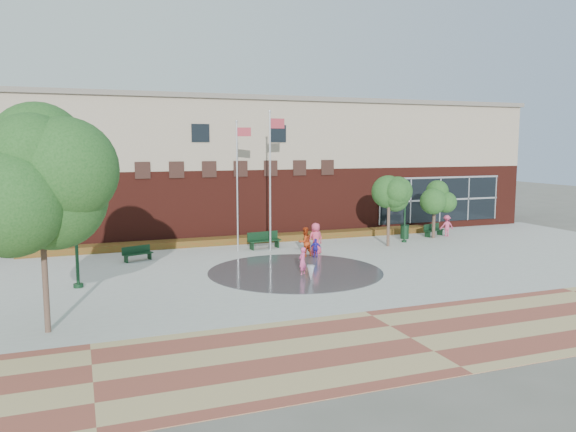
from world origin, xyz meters
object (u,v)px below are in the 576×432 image
object	(u,v)px
flagpole_right	(271,173)
child_splash	(302,261)
bench_left	(138,256)
trash_can	(405,232)
tree_big_left	(40,178)
flagpole_left	(238,179)

from	to	relation	value
flagpole_right	child_splash	bearing A→B (deg)	-101.71
bench_left	trash_can	xyz separation A→B (m)	(16.99, 1.13, 0.23)
bench_left	child_splash	world-z (taller)	child_splash
flagpole_right	trash_can	bearing A→B (deg)	-1.13
bench_left	tree_big_left	world-z (taller)	tree_big_left
tree_big_left	child_splash	xyz separation A→B (m)	(10.84, 4.63, -4.38)
bench_left	trash_can	size ratio (longest dim) A/B	1.73
tree_big_left	bench_left	bearing A→B (deg)	69.73
child_splash	flagpole_right	bearing A→B (deg)	-132.73
trash_can	child_splash	distance (m)	12.31
flagpole_right	child_splash	distance (m)	7.32
flagpole_right	trash_can	xyz separation A→B (m)	(9.48, 0.88, -4.00)
flagpole_left	child_splash	xyz separation A→B (m)	(1.22, -6.73, -3.49)
flagpole_left	flagpole_right	distance (m)	1.90
flagpole_left	flagpole_right	size ratio (longest dim) A/B	0.93
flagpole_left	tree_big_left	bearing A→B (deg)	-110.94
flagpole_left	tree_big_left	size ratio (longest dim) A/B	1.06
trash_can	tree_big_left	size ratio (longest dim) A/B	0.13
flagpole_right	bench_left	size ratio (longest dim) A/B	4.88
bench_left	trash_can	distance (m)	17.03
trash_can	tree_big_left	world-z (taller)	tree_big_left
trash_can	flagpole_right	bearing A→B (deg)	-174.72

